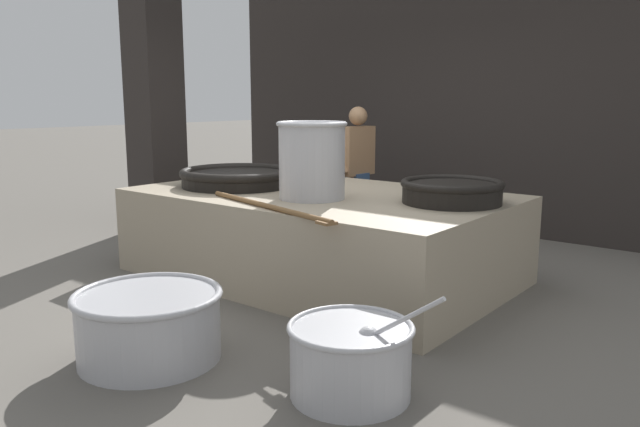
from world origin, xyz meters
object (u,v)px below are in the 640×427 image
object	(u,v)px
giant_wok_near	(238,177)
prep_bowl_meat	(149,322)
prep_bowl_vegetables	(351,356)
cook	(357,168)
stock_pot	(312,159)
giant_wok_far	(452,191)

from	to	relation	value
giant_wok_near	prep_bowl_meat	xyz separation A→B (m)	(1.18, -1.91, -0.62)
prep_bowl_vegetables	cook	bearing A→B (deg)	124.88
giant_wok_near	prep_bowl_vegetables	bearing A→B (deg)	-32.16
giant_wok_near	cook	distance (m)	1.65
stock_pot	prep_bowl_vegetables	world-z (taller)	stock_pot
giant_wok_far	cook	world-z (taller)	cook
stock_pot	cook	distance (m)	1.97
prep_bowl_meat	giant_wok_far	bearing A→B (deg)	69.49
stock_pot	cook	world-z (taller)	cook
giant_wok_far	stock_pot	world-z (taller)	stock_pot
giant_wok_near	stock_pot	xyz separation A→B (m)	(1.02, -0.14, 0.24)
giant_wok_far	prep_bowl_vegetables	distance (m)	2.04
giant_wok_far	stock_pot	xyz separation A→B (m)	(-1.01, -0.51, 0.23)
stock_pot	cook	xyz separation A→B (m)	(-0.80, 1.77, -0.28)
stock_pot	prep_bowl_vegetables	size ratio (longest dim) A/B	0.71
stock_pot	prep_bowl_vegetables	distance (m)	2.16
giant_wok_far	prep_bowl_meat	size ratio (longest dim) A/B	0.89
cook	prep_bowl_vegetables	distance (m)	3.90
prep_bowl_meat	prep_bowl_vegetables	bearing A→B (deg)	16.97
giant_wok_far	prep_bowl_meat	xyz separation A→B (m)	(-0.85, -2.28, -0.63)
prep_bowl_vegetables	prep_bowl_meat	distance (m)	1.30
prep_bowl_vegetables	prep_bowl_meat	world-z (taller)	prep_bowl_vegetables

